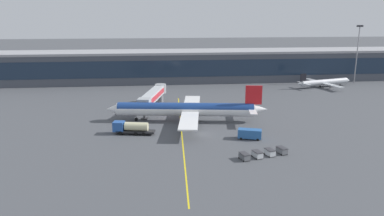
{
  "coord_description": "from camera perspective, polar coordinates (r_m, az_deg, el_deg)",
  "views": [
    {
      "loc": [
        -12.03,
        -93.14,
        31.31
      ],
      "look_at": [
        -1.72,
        9.87,
        4.5
      ],
      "focal_mm": 35.47,
      "sensor_mm": 36.0,
      "label": 1
    }
  ],
  "objects": [
    {
      "name": "baggage_cart_1",
      "position": [
        84.55,
        9.78,
        -6.87
      ],
      "size": [
        2.24,
        2.98,
        1.48
      ],
      "color": "#B2B7BC",
      "rests_on": "ground_plane"
    },
    {
      "name": "baggage_cart_0",
      "position": [
        83.0,
        7.89,
        -7.21
      ],
      "size": [
        2.24,
        2.98,
        1.48
      ],
      "color": "#595B60",
      "rests_on": "ground_plane"
    },
    {
      "name": "apron_lead_in_line",
      "position": [
        100.38,
        -1.57,
        -3.66
      ],
      "size": [
        3.76,
        79.94,
        0.01
      ],
      "primitive_type": "cube",
      "rotation": [
        0.0,
        0.0,
        -0.04
      ],
      "color": "yellow",
      "rests_on": "ground_plane"
    },
    {
      "name": "main_airliner",
      "position": [
        108.92,
        -0.84,
        -0.2
      ],
      "size": [
        46.46,
        37.33,
        10.71
      ],
      "color": "white",
      "rests_on": "ground_plane"
    },
    {
      "name": "apron_light_mast_0",
      "position": [
        181.13,
        23.61,
        8.02
      ],
      "size": [
        2.8,
        0.5,
        25.1
      ],
      "color": "gray",
      "rests_on": "ground_plane"
    },
    {
      "name": "lavatory_truck",
      "position": [
        95.93,
        8.75,
        -3.81
      ],
      "size": [
        6.22,
        3.93,
        2.5
      ],
      "color": "#285B9E",
      "rests_on": "ground_plane"
    },
    {
      "name": "commuter_jet_far",
      "position": [
        168.13,
        19.28,
        3.7
      ],
      "size": [
        26.66,
        21.55,
        6.3
      ],
      "color": "#B2B7BC",
      "rests_on": "ground_plane"
    },
    {
      "name": "terminal_building",
      "position": [
        171.93,
        -0.25,
        6.36
      ],
      "size": [
        221.29,
        18.34,
        13.75
      ],
      "color": "#424751",
      "rests_on": "ground_plane"
    },
    {
      "name": "ground_plane",
      "position": [
        98.99,
        1.56,
        -3.93
      ],
      "size": [
        700.0,
        700.0,
        0.0
      ],
      "primitive_type": "plane",
      "color": "#47494F"
    },
    {
      "name": "baggage_cart_3",
      "position": [
        87.93,
        13.36,
        -6.21
      ],
      "size": [
        2.24,
        2.98,
        1.48
      ],
      "color": "#595B60",
      "rests_on": "ground_plane"
    },
    {
      "name": "fuel_tanker",
      "position": [
        99.74,
        -9.15,
        -2.92
      ],
      "size": [
        11.08,
        4.52,
        3.25
      ],
      "color": "#232326",
      "rests_on": "ground_plane"
    },
    {
      "name": "baggage_cart_2",
      "position": [
        86.2,
        11.61,
        -6.53
      ],
      "size": [
        2.24,
        2.98,
        1.48
      ],
      "color": "#B2B7BC",
      "rests_on": "ground_plane"
    },
    {
      "name": "jet_bridge",
      "position": [
        122.73,
        -5.81,
        1.91
      ],
      "size": [
        9.26,
        25.25,
        6.35
      ],
      "color": "#B2B7BC",
      "rests_on": "ground_plane"
    }
  ]
}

